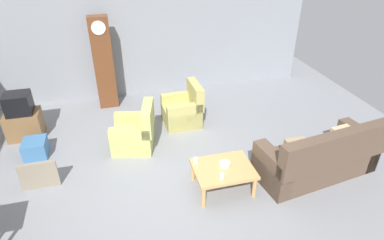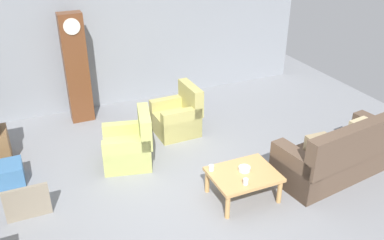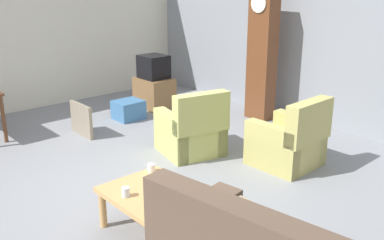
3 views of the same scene
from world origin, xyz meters
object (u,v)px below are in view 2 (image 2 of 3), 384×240
Objects in this scene: coffee_table_wood at (243,176)px; grandfather_clock at (76,69)px; bowl_white_stacked at (244,169)px; cup_white_porcelain at (211,168)px; storage_box_blue at (9,173)px; armchair_olive_far at (178,118)px; cup_blue_rimmed at (246,182)px; framed_picture_leaning at (27,203)px; couch_floral at (340,155)px; armchair_olive_near at (130,147)px.

grandfather_clock is (-1.70, 3.51, 0.72)m from coffee_table_wood.
grandfather_clock reaches higher than bowl_white_stacked.
grandfather_clock is at bearing 111.81° from cup_white_porcelain.
armchair_olive_far is at bearing 8.65° from storage_box_blue.
coffee_table_wood is (0.13, -2.23, 0.06)m from armchair_olive_far.
cup_blue_rimmed is at bearing -117.43° from bowl_white_stacked.
armchair_olive_far is at bearing 27.43° from framed_picture_leaning.
cup_blue_rimmed is at bearing -20.03° from framed_picture_leaning.
couch_floral is at bearing -10.63° from framed_picture_leaning.
armchair_olive_far is 10.14× the size of cup_blue_rimmed.
armchair_olive_near is at bearing -6.31° from storage_box_blue.
cup_white_porcelain is (2.74, -1.52, 0.30)m from storage_box_blue.
armchair_olive_far is 2.23m from coffee_table_wood.
grandfather_clock is at bearing 102.78° from armchair_olive_near.
armchair_olive_far is 2.19m from bowl_white_stacked.
coffee_table_wood is (1.26, -1.56, 0.06)m from armchair_olive_near.
grandfather_clock is 3.59× the size of framed_picture_leaning.
grandfather_clock is 3.56m from cup_white_porcelain.
grandfather_clock is at bearing 112.92° from cup_blue_rimmed.
cup_blue_rimmed is at bearing -175.13° from couch_floral.
storage_box_blue is 3.15m from cup_white_porcelain.
cup_blue_rimmed is at bearing -67.08° from grandfather_clock.
cup_white_porcelain reaches higher than bowl_white_stacked.
coffee_table_wood is 3.03m from framed_picture_leaning.
storage_box_blue is (-3.01, -0.46, -0.14)m from armchair_olive_far.
armchair_olive_near is at bearing 128.87° from coffee_table_wood.
coffee_table_wood is 0.29m from cup_blue_rimmed.
armchair_olive_near reaches higher than storage_box_blue.
bowl_white_stacked is at bearing -63.28° from grandfather_clock.
armchair_olive_near is 1.58m from cup_white_porcelain.
cup_white_porcelain is (-0.40, 0.25, 0.10)m from coffee_table_wood.
armchair_olive_near is at bearing 122.33° from cup_blue_rimmed.
cup_blue_rimmed reaches higher than coffee_table_wood.
cup_blue_rimmed is at bearing -89.55° from armchair_olive_far.
cup_blue_rimmed is (0.02, -2.48, 0.16)m from armchair_olive_far.
couch_floral is 5.20m from storage_box_blue.
armchair_olive_far is (1.13, 0.67, 0.00)m from armchair_olive_near.
coffee_table_wood is at bearing -86.57° from armchair_olive_far.
coffee_table_wood is 0.11m from bowl_white_stacked.
storage_box_blue is at bearing 150.58° from coffee_table_wood.
cup_blue_rimmed is 0.33m from bowl_white_stacked.
armchair_olive_far is at bearing 128.45° from couch_floral.
armchair_olive_near is at bearing -77.22° from grandfather_clock.
framed_picture_leaning is at bearing 169.37° from couch_floral.
couch_floral reaches higher than cup_blue_rimmed.
coffee_table_wood is at bearing 65.25° from cup_blue_rimmed.
cup_white_porcelain is (1.30, -3.26, -0.62)m from grandfather_clock.
cup_blue_rimmed is (2.82, -1.03, 0.22)m from framed_picture_leaning.
couch_floral reaches higher than coffee_table_wood.
cup_blue_rimmed is (3.03, -2.02, 0.31)m from storage_box_blue.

